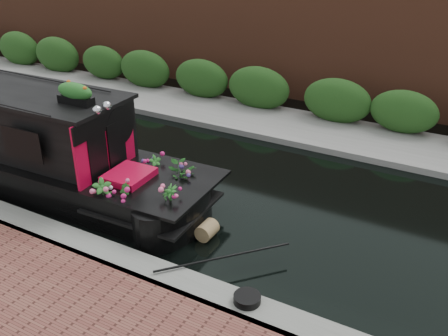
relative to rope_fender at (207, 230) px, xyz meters
The scene contains 7 objects.
ground 2.71m from the rope_fender, 139.58° to the left, with size 80.00×80.00×0.00m, color black.
near_bank_coping 2.58m from the rope_fender, 143.02° to the right, with size 40.00×0.60×0.50m, color slate.
far_bank_path 6.30m from the rope_fender, 109.06° to the left, with size 40.00×2.40×0.34m, color slate.
far_hedge 7.16m from the rope_fender, 106.71° to the left, with size 40.00×1.10×2.80m, color #1E4316.
far_brick_wall 9.19m from the rope_fender, 102.94° to the left, with size 40.00×1.00×8.00m, color brown.
rope_fender is the anchor object (origin of this frame).
coiled_mooring_rope 2.19m from the rope_fender, 42.81° to the right, with size 0.42×0.42×0.12m, color black.
Camera 1 is at (6.22, -8.54, 5.47)m, focal length 40.00 mm.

